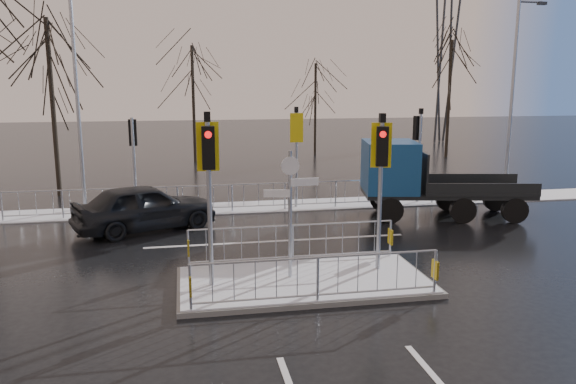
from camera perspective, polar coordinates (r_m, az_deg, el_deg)
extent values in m
plane|color=black|center=(13.68, 1.62, -9.37)|extent=(120.00, 120.00, 0.00)
cube|color=silver|center=(21.82, -3.20, -1.51)|extent=(30.00, 2.00, 0.04)
cube|color=silver|center=(17.23, -1.09, -5.00)|extent=(8.00, 0.15, 0.01)
cube|color=#62615D|center=(13.66, 1.62, -9.13)|extent=(6.00, 3.00, 0.12)
cube|color=silver|center=(13.64, 1.62, -8.84)|extent=(5.85, 2.85, 0.03)
cube|color=gold|center=(11.87, -9.90, -9.35)|extent=(0.05, 0.28, 0.42)
cube|color=gold|center=(13.07, 14.72, -7.63)|extent=(0.05, 0.28, 0.42)
cube|color=gold|center=(14.49, -10.09, -5.56)|extent=(0.05, 0.28, 0.42)
cube|color=gold|center=(15.49, 10.37, -4.48)|extent=(0.05, 0.28, 0.42)
cylinder|color=#9BA0A9|center=(12.83, -7.98, -1.45)|extent=(0.11, 0.11, 3.80)
cube|color=black|center=(12.43, -8.10, 4.46)|extent=(0.28, 0.22, 0.95)
cylinder|color=red|center=(12.29, -8.11, 5.79)|extent=(0.16, 0.04, 0.16)
cube|color=yellow|center=(12.68, -8.16, 4.59)|extent=(0.50, 0.03, 1.10)
cube|color=black|center=(12.55, -8.22, 7.59)|extent=(0.14, 0.14, 0.22)
cylinder|color=#9BA0A9|center=(14.05, 9.31, -0.60)|extent=(0.11, 0.11, 3.70)
cube|color=black|center=(13.67, 9.54, 4.59)|extent=(0.33, 0.28, 0.95)
cylinder|color=red|center=(13.53, 9.63, 5.80)|extent=(0.16, 0.08, 0.16)
cube|color=yellow|center=(13.92, 9.45, 4.71)|extent=(0.49, 0.16, 1.10)
cube|color=black|center=(13.79, 9.57, 7.44)|extent=(0.14, 0.14, 0.22)
cylinder|color=#9BA0A9|center=(13.32, 0.22, -2.42)|extent=(0.09, 0.09, 3.10)
cube|color=silver|center=(13.23, 1.71, 1.02)|extent=(0.70, 0.14, 0.18)
cube|color=silver|center=(13.15, -1.15, -0.15)|extent=(0.62, 0.15, 0.18)
cylinder|color=silver|center=(13.06, 0.24, 2.68)|extent=(0.44, 0.03, 0.44)
cylinder|color=#9BA0A9|center=(21.10, -15.36, 2.56)|extent=(0.11, 0.11, 3.50)
cube|color=black|center=(21.14, -15.49, 5.85)|extent=(0.28, 0.22, 0.95)
cylinder|color=red|center=(21.23, -15.51, 6.68)|extent=(0.16, 0.04, 0.16)
cylinder|color=#9BA0A9|center=(21.45, 0.83, 3.23)|extent=(0.11, 0.11, 3.60)
cube|color=black|center=(21.49, 0.74, 6.60)|extent=(0.28, 0.22, 0.95)
cylinder|color=red|center=(21.57, 0.69, 7.41)|extent=(0.16, 0.04, 0.16)
cube|color=yellow|center=(21.24, 0.88, 6.54)|extent=(0.50, 0.03, 1.10)
cube|color=black|center=(21.27, 0.85, 8.36)|extent=(0.14, 0.14, 0.22)
cylinder|color=#9BA0A9|center=(22.98, 13.16, 3.34)|extent=(0.11, 0.11, 3.50)
cube|color=black|center=(22.99, 13.01, 6.36)|extent=(0.33, 0.28, 0.95)
cylinder|color=red|center=(23.05, 12.88, 7.13)|extent=(0.16, 0.08, 0.16)
cube|color=black|center=(22.81, 13.37, 8.00)|extent=(0.14, 0.14, 0.22)
imported|color=black|center=(18.88, -14.31, -1.48)|extent=(4.93, 3.45, 1.56)
cylinder|color=black|center=(19.63, 10.36, -1.84)|extent=(0.93, 0.43, 0.89)
cylinder|color=black|center=(21.43, 9.49, -0.71)|extent=(0.93, 0.43, 0.89)
cylinder|color=black|center=(20.22, 17.34, -1.79)|extent=(0.93, 0.43, 0.89)
cylinder|color=black|center=(21.98, 15.92, -0.70)|extent=(0.93, 0.43, 0.89)
cylinder|color=black|center=(20.82, 22.04, -1.74)|extent=(0.93, 0.43, 0.89)
cylinder|color=black|center=(22.53, 20.30, -0.68)|extent=(0.93, 0.43, 0.89)
cube|color=black|center=(20.92, 15.73, -0.08)|extent=(6.17, 3.13, 0.14)
cube|color=navy|center=(20.30, 10.28, 2.59)|extent=(2.16, 2.44, 1.78)
cube|color=black|center=(20.42, 12.71, 3.56)|extent=(0.37, 1.76, 0.98)
cube|color=#2D3033|center=(20.38, 8.70, -0.15)|extent=(0.49, 2.04, 0.31)
cube|color=black|center=(21.18, 18.31, 0.25)|extent=(4.26, 2.84, 0.11)
cube|color=black|center=(20.54, 13.33, 2.22)|extent=(0.47, 2.12, 1.34)
cylinder|color=black|center=(25.58, -22.76, 7.79)|extent=(0.20, 0.20, 7.36)
cylinder|color=black|center=(34.55, -9.57, 8.76)|extent=(0.19, 0.19, 6.90)
cylinder|color=black|center=(37.59, 2.79, 8.38)|extent=(0.16, 0.16, 5.98)
cylinder|color=black|center=(37.49, 16.04, 9.02)|extent=(0.20, 0.20, 7.36)
cylinder|color=#9BA0A9|center=(24.86, 21.77, 8.53)|extent=(0.14, 0.14, 8.00)
cylinder|color=#9BA0A9|center=(25.31, 23.43, 17.32)|extent=(1.00, 0.10, 0.10)
cube|color=#2D3033|center=(25.58, 24.39, 17.06)|extent=(0.35, 0.18, 0.12)
cylinder|color=#9BA0A9|center=(22.34, -20.60, 8.66)|extent=(0.14, 0.14, 8.20)
cylinder|color=#2D3033|center=(48.40, 16.26, 16.89)|extent=(1.18, 1.18, 19.97)
cylinder|color=#2D3033|center=(47.88, 14.92, 17.03)|extent=(1.18, 1.18, 19.97)
cylinder|color=#2D3033|center=(47.33, 16.94, 17.00)|extent=(1.18, 1.18, 19.97)
cylinder|color=#2D3033|center=(46.80, 15.57, 17.14)|extent=(1.18, 1.18, 19.97)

